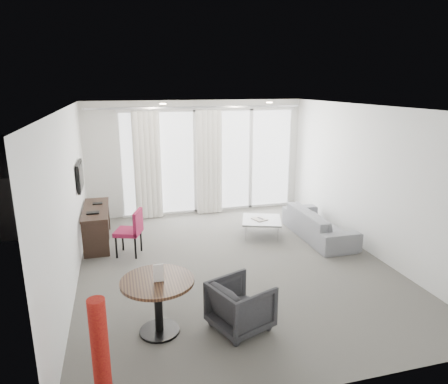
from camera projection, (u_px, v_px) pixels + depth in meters
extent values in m
cube|color=#55534C|center=(233.00, 263.00, 6.77)|extent=(5.00, 6.00, 0.00)
cube|color=white|center=(234.00, 107.00, 6.09)|extent=(5.00, 6.00, 0.00)
cube|color=silver|center=(69.00, 201.00, 5.80)|extent=(0.00, 6.00, 2.60)
cube|color=silver|center=(369.00, 180.00, 7.06)|extent=(0.00, 6.00, 2.60)
cube|color=silver|center=(327.00, 270.00, 3.64)|extent=(5.00, 0.00, 2.60)
cylinder|color=#FFE0B2|center=(163.00, 104.00, 7.36)|extent=(0.12, 0.12, 0.02)
cylinder|color=#FFE0B2|center=(269.00, 103.00, 7.89)|extent=(0.12, 0.12, 0.02)
cylinder|color=#9E1A12|center=(101.00, 363.00, 3.46)|extent=(0.28, 0.28, 1.22)
imported|color=#28282B|center=(241.00, 305.00, 4.91)|extent=(0.87, 0.86, 0.61)
imported|color=slate|center=(319.00, 224.00, 7.87)|extent=(0.74, 1.90, 0.55)
cube|color=#4D4D50|center=(198.00, 196.00, 11.06)|extent=(5.60, 3.00, 0.12)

